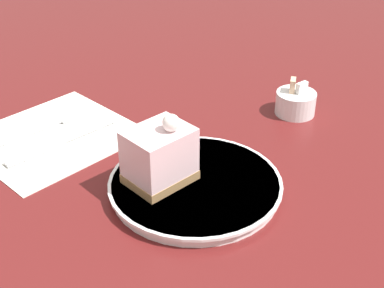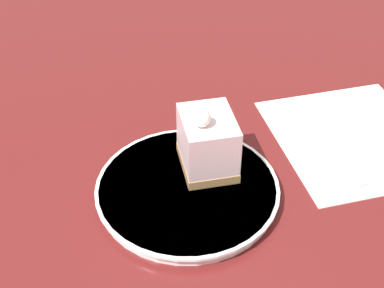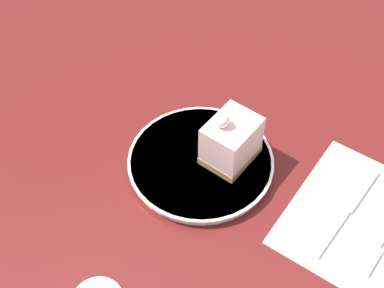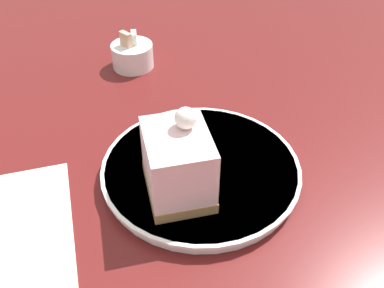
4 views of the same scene
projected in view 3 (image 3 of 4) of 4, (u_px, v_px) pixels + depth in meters
name	position (u px, v px, depth m)	size (l,w,h in m)	color
ground_plane	(213.00, 158.00, 0.83)	(4.00, 4.00, 0.00)	#5B1919
plate	(201.00, 162.00, 0.82)	(0.22, 0.22, 0.02)	white
cake_slice	(231.00, 141.00, 0.79)	(0.08, 0.09, 0.10)	#9E7547
napkin	(366.00, 222.00, 0.76)	(0.25, 0.27, 0.00)	white
fork	(381.00, 238.00, 0.74)	(0.06, 0.16, 0.00)	silver
knife	(353.00, 203.00, 0.77)	(0.06, 0.18, 0.00)	silver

